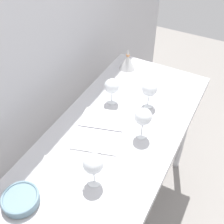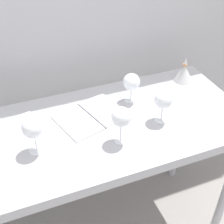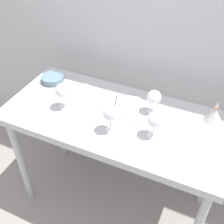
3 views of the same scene
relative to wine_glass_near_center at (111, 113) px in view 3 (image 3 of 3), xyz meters
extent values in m
plane|color=gray|center=(-0.03, 0.14, -1.03)|extent=(6.00, 6.00, 0.00)
cube|color=#B5B5BB|center=(-0.03, 0.63, 0.27)|extent=(3.80, 0.04, 2.60)
cube|color=#B5B5BB|center=(-0.03, 0.14, -0.15)|extent=(1.40, 0.64, 0.04)
cube|color=#B5B5BB|center=(-0.03, -0.19, -0.16)|extent=(1.40, 0.01, 0.05)
cylinder|color=#B5B5BB|center=(-0.67, -0.12, -0.60)|extent=(0.05, 0.05, 0.86)
cylinder|color=#B5B5BB|center=(-0.67, 0.40, -0.60)|extent=(0.05, 0.05, 0.86)
cylinder|color=#B5B5BB|center=(0.61, 0.40, -0.60)|extent=(0.05, 0.05, 0.86)
cylinder|color=white|center=(0.00, 0.00, -0.13)|extent=(0.06, 0.06, 0.00)
cylinder|color=white|center=(0.00, 0.00, -0.08)|extent=(0.01, 0.01, 0.09)
sphere|color=white|center=(0.00, 0.00, 0.00)|extent=(0.09, 0.09, 0.09)
cylinder|color=maroon|center=(0.00, 0.00, -0.01)|extent=(0.06, 0.06, 0.02)
cylinder|color=white|center=(0.24, 0.06, -0.13)|extent=(0.07, 0.07, 0.00)
cylinder|color=white|center=(0.24, 0.06, -0.09)|extent=(0.01, 0.01, 0.08)
sphere|color=white|center=(0.24, 0.06, -0.01)|extent=(0.09, 0.09, 0.09)
cylinder|color=maroon|center=(0.24, 0.06, -0.02)|extent=(0.06, 0.06, 0.03)
cylinder|color=white|center=(0.17, 0.26, -0.13)|extent=(0.06, 0.06, 0.00)
cylinder|color=white|center=(0.17, 0.26, -0.09)|extent=(0.01, 0.01, 0.07)
sphere|color=white|center=(0.17, 0.26, -0.02)|extent=(0.09, 0.09, 0.09)
cylinder|color=#5A0E1A|center=(0.17, 0.26, -0.03)|extent=(0.06, 0.06, 0.02)
cylinder|color=white|center=(-0.36, 0.07, -0.13)|extent=(0.07, 0.07, 0.00)
cylinder|color=white|center=(-0.36, 0.07, -0.08)|extent=(0.01, 0.01, 0.09)
sphere|color=white|center=(-0.36, 0.07, 0.00)|extent=(0.09, 0.09, 0.09)
cylinder|color=#5A0C25|center=(-0.36, 0.07, -0.02)|extent=(0.06, 0.06, 0.02)
cube|color=silver|center=(-0.14, 0.19, -0.13)|extent=(0.22, 0.27, 0.01)
cube|color=silver|center=(0.01, 0.23, -0.13)|extent=(0.22, 0.27, 0.01)
cube|color=#3F3F47|center=(-0.07, 0.21, -0.13)|extent=(0.07, 0.23, 0.01)
cube|color=white|center=(-0.38, 0.23, -0.13)|extent=(0.27, 0.28, 0.00)
cube|color=white|center=(0.39, 0.11, -0.13)|extent=(0.21, 0.28, 0.00)
cylinder|color=#DBCC66|center=(-0.59, 0.29, -0.13)|extent=(0.13, 0.13, 0.01)
cylinder|color=slate|center=(-0.59, 0.29, -0.11)|extent=(0.16, 0.16, 0.04)
torus|color=slate|center=(-0.59, 0.29, -0.09)|extent=(0.16, 0.16, 0.01)
cone|color=silver|center=(0.53, 0.33, -0.08)|extent=(0.11, 0.11, 0.10)
cylinder|color=#C17F4C|center=(0.53, 0.33, -0.03)|extent=(0.02, 0.02, 0.01)
cone|color=silver|center=(0.53, 0.33, 0.00)|extent=(0.02, 0.02, 0.04)
camera|label=1|loc=(-0.96, -0.34, 0.97)|focal=45.79mm
camera|label=2|loc=(-0.41, -0.94, 0.82)|focal=50.27mm
camera|label=3|loc=(0.50, -1.09, 1.01)|focal=45.52mm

